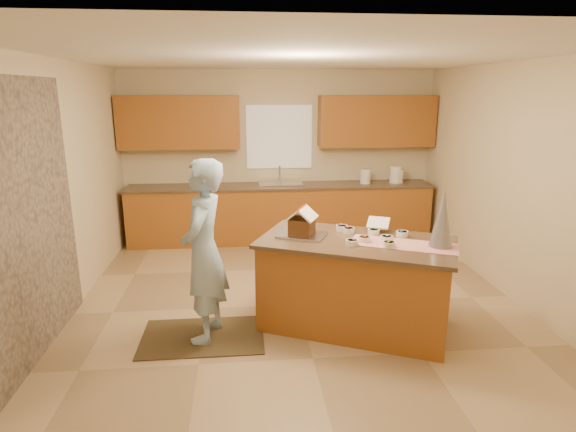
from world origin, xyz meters
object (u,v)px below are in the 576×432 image
object	(u,v)px
gingerbread_house	(302,224)
tinsel_tree	(442,219)
island_base	(355,285)
boy	(204,252)

from	to	relation	value
gingerbread_house	tinsel_tree	bearing A→B (deg)	-20.09
island_base	boy	bearing A→B (deg)	-151.75
gingerbread_house	island_base	bearing A→B (deg)	-19.20
island_base	tinsel_tree	size ratio (longest dim) A/B	3.27
tinsel_tree	boy	world-z (taller)	boy
tinsel_tree	island_base	bearing A→B (deg)	159.27
tinsel_tree	boy	xyz separation A→B (m)	(-2.24, 0.18, -0.31)
island_base	boy	xyz separation A→B (m)	(-1.50, -0.10, 0.45)
island_base	tinsel_tree	xyz separation A→B (m)	(0.74, -0.28, 0.76)
boy	tinsel_tree	bearing A→B (deg)	97.96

